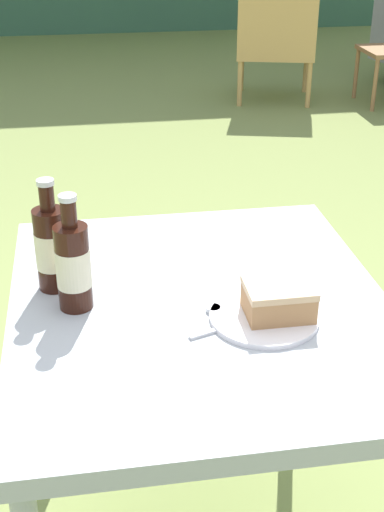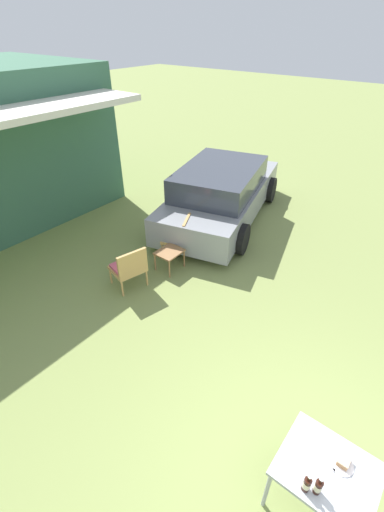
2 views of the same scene
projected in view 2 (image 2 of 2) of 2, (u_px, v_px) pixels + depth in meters
ground_plane at (313, 502)px, 3.48m from camera, size 60.00×60.00×0.00m
parked_car at (221, 193)px, 8.12m from camera, size 4.65×2.83×1.34m
wicker_chair_cushioned at (129, 267)px, 6.06m from camera, size 0.66×0.63×0.82m
wicker_chair_plain at (180, 235)px, 6.95m from camera, size 0.72×0.70×0.82m
garden_side_table at (169, 253)px, 6.56m from camera, size 0.49×0.42×0.40m
patio_table at (327, 473)px, 3.12m from camera, size 0.74×0.86×0.71m
cake_on_plate at (343, 462)px, 3.10m from camera, size 0.21×0.21×0.07m
cola_bottle_near at (318, 487)px, 2.88m from camera, size 0.07×0.07×0.23m
cola_bottle_far at (307, 484)px, 2.89m from camera, size 0.07×0.07×0.23m
fork at (341, 471)px, 3.06m from camera, size 0.19×0.07×0.01m
loose_bottle_cap at (334, 470)px, 3.06m from camera, size 0.03×0.03×0.01m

